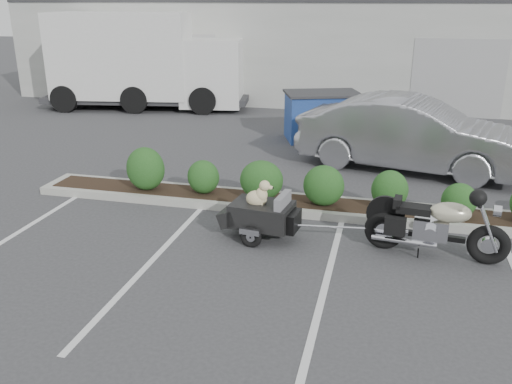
% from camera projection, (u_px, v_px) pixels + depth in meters
% --- Properties ---
extents(ground, '(90.00, 90.00, 0.00)m').
position_uv_depth(ground, '(254.00, 256.00, 8.51)').
color(ground, '#38383A').
rests_on(ground, ground).
extents(planter_kerb, '(12.00, 1.00, 0.15)m').
position_uv_depth(planter_kerb, '(334.00, 208.00, 10.27)').
color(planter_kerb, '#9E9E93').
rests_on(planter_kerb, ground).
extents(building, '(26.00, 10.00, 4.00)m').
position_uv_depth(building, '(351.00, 44.00, 23.37)').
color(building, '#9EA099').
rests_on(building, ground).
extents(motorcycle, '(2.20, 0.80, 1.26)m').
position_uv_depth(motorcycle, '(436.00, 226.00, 8.36)').
color(motorcycle, black).
rests_on(motorcycle, ground).
extents(pet_trailer, '(1.77, 1.00, 1.04)m').
position_uv_depth(pet_trailer, '(261.00, 213.00, 9.04)').
color(pet_trailer, black).
rests_on(pet_trailer, ground).
extents(sedan, '(5.43, 2.88, 1.70)m').
position_uv_depth(sedan, '(411.00, 134.00, 12.58)').
color(sedan, '#9D9DA3').
rests_on(sedan, ground).
extents(dumpster, '(2.41, 2.03, 1.35)m').
position_uv_depth(dumpster, '(322.00, 116.00, 15.40)').
color(dumpster, navy).
rests_on(dumpster, ground).
extents(delivery_truck, '(7.68, 3.60, 3.38)m').
position_uv_depth(delivery_truck, '(146.00, 63.00, 19.70)').
color(delivery_truck, silver).
rests_on(delivery_truck, ground).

